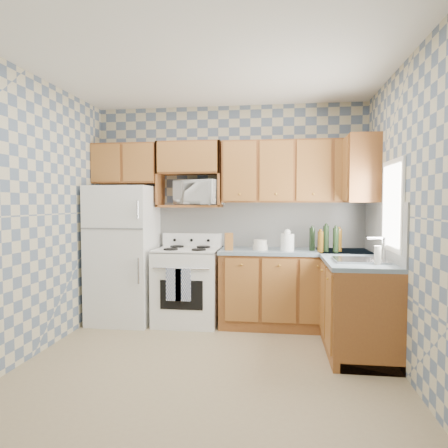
{
  "coord_description": "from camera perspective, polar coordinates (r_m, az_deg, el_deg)",
  "views": [
    {
      "loc": [
        0.61,
        -3.47,
        1.47
      ],
      "look_at": [
        0.05,
        0.75,
        1.25
      ],
      "focal_mm": 32.0,
      "sensor_mm": 36.0,
      "label": 1
    }
  ],
  "objects": [
    {
      "name": "floor",
      "position": [
        3.82,
        -2.36,
        -19.7
      ],
      "size": [
        3.4,
        3.4,
        0.0
      ],
      "primitive_type": "plane",
      "color": "#8F7A5B",
      "rests_on": "ground"
    },
    {
      "name": "bottle_4",
      "position": [
        4.75,
        12.47,
        -2.14
      ],
      "size": [
        0.07,
        0.07,
        0.27
      ],
      "primitive_type": "cylinder",
      "color": "black",
      "rests_on": "countertop_back"
    },
    {
      "name": "countertop_right",
      "position": [
        4.38,
        17.89,
        -4.67
      ],
      "size": [
        0.63,
        1.6,
        0.04
      ],
      "primitive_type": "cube",
      "color": "slate",
      "rests_on": "base_cabinets_right"
    },
    {
      "name": "refrigerator",
      "position": [
        5.12,
        -14.14,
        -4.19
      ],
      "size": [
        0.75,
        0.7,
        1.68
      ],
      "primitive_type": "cube",
      "color": "white",
      "rests_on": "floor"
    },
    {
      "name": "upper_cabinets_back",
      "position": [
        4.92,
        10.13,
        7.35
      ],
      "size": [
        1.75,
        0.33,
        0.74
      ],
      "primitive_type": "cube",
      "color": "brown",
      "rests_on": "back_wall"
    },
    {
      "name": "microwave_shelf",
      "position": [
        5.02,
        -4.86,
        2.56
      ],
      "size": [
        0.8,
        0.33,
        0.03
      ],
      "primitive_type": "cube",
      "color": "brown",
      "rests_on": "back_wall"
    },
    {
      "name": "bottle_2",
      "position": [
        4.76,
        16.09,
        -2.23
      ],
      "size": [
        0.07,
        0.07,
        0.26
      ],
      "primitive_type": "cylinder",
      "color": "#5E3C0F",
      "rests_on": "countertop_back"
    },
    {
      "name": "right_wall",
      "position": [
        3.64,
        25.0,
        0.78
      ],
      "size": [
        0.02,
        3.2,
        2.7
      ],
      "primitive_type": "cube",
      "color": "slate",
      "rests_on": "ground"
    },
    {
      "name": "food_containers",
      "position": [
        4.74,
        5.2,
        -2.98
      ],
      "size": [
        0.18,
        0.18,
        0.12
      ],
      "primitive_type": null,
      "color": "beige",
      "rests_on": "countertop_back"
    },
    {
      "name": "upper_cabinets_right",
      "position": [
        4.82,
        18.75,
        7.33
      ],
      "size": [
        0.33,
        0.7,
        0.74
      ],
      "primitive_type": "cube",
      "color": "brown",
      "rests_on": "right_wall"
    },
    {
      "name": "backsplash_right",
      "position": [
        4.41,
        21.72,
        -0.76
      ],
      "size": [
        0.02,
        1.6,
        0.56
      ],
      "primitive_type": "cube",
      "color": "silver",
      "rests_on": "right_wall"
    },
    {
      "name": "electric_kettle",
      "position": [
        4.68,
        9.04,
        -2.61
      ],
      "size": [
        0.16,
        0.16,
        0.2
      ],
      "primitive_type": "cylinder",
      "color": "white",
      "rests_on": "countertop_back"
    },
    {
      "name": "countertop_back",
      "position": [
        4.8,
        10.1,
        -3.9
      ],
      "size": [
        1.77,
        0.63,
        0.04
      ],
      "primitive_type": "cube",
      "color": "slate",
      "rests_on": "base_cabinets_back"
    },
    {
      "name": "base_cabinets_right",
      "position": [
        4.46,
        17.85,
        -10.53
      ],
      "size": [
        0.6,
        1.6,
        0.88
      ],
      "primitive_type": "cube",
      "color": "brown",
      "rests_on": "floor"
    },
    {
      "name": "backsplash_back",
      "position": [
        5.07,
        5.18,
        -0.1
      ],
      "size": [
        2.6,
        0.02,
        0.56
      ],
      "primitive_type": "cube",
      "color": "silver",
      "rests_on": "back_wall"
    },
    {
      "name": "soap_bottle",
      "position": [
        3.86,
        21.1,
        -4.17
      ],
      "size": [
        0.06,
        0.06,
        0.17
      ],
      "primitive_type": "cylinder",
      "color": "beige",
      "rests_on": "countertop_right"
    },
    {
      "name": "stove_body",
      "position": [
        4.97,
        -5.22,
        -8.89
      ],
      "size": [
        0.76,
        0.65,
        0.9
      ],
      "primitive_type": "cube",
      "color": "white",
      "rests_on": "floor"
    },
    {
      "name": "cooktop",
      "position": [
        4.9,
        -5.24,
        -3.67
      ],
      "size": [
        0.76,
        0.65,
        0.02
      ],
      "primitive_type": "cube",
      "color": "silver",
      "rests_on": "stove_body"
    },
    {
      "name": "backguard",
      "position": [
        5.15,
        -4.57,
        -2.27
      ],
      "size": [
        0.76,
        0.08,
        0.17
      ],
      "primitive_type": "cube",
      "color": "white",
      "rests_on": "cooktop"
    },
    {
      "name": "bottle_0",
      "position": [
        4.7,
        14.36,
        -2.03
      ],
      "size": [
        0.07,
        0.07,
        0.3
      ],
      "primitive_type": "cylinder",
      "color": "black",
      "rests_on": "countertop_back"
    },
    {
      "name": "bottle_1",
      "position": [
        4.66,
        15.67,
        -2.22
      ],
      "size": [
        0.07,
        0.07,
        0.28
      ],
      "primitive_type": "cylinder",
      "color": "black",
      "rests_on": "countertop_back"
    },
    {
      "name": "sink",
      "position": [
        4.03,
        18.85,
        -4.97
      ],
      "size": [
        0.48,
        0.4,
        0.03
      ],
      "primitive_type": "cube",
      "color": "#B7B7BC",
      "rests_on": "countertop_right"
    },
    {
      "name": "upper_cabinets_fridge",
      "position": [
        5.28,
        -13.71,
        8.31
      ],
      "size": [
        0.82,
        0.33,
        0.5
      ],
      "primitive_type": "cube",
      "color": "brown",
      "rests_on": "back_wall"
    },
    {
      "name": "dish_towel_left",
      "position": [
        4.64,
        -7.2,
        -8.58
      ],
      "size": [
        0.18,
        0.02,
        0.37
      ],
      "primitive_type": "cube",
      "color": "navy",
      "rests_on": "stove_body"
    },
    {
      "name": "dish_towel_right",
      "position": [
        4.62,
        -5.87,
        -8.63
      ],
      "size": [
        0.18,
        0.02,
        0.37
      ],
      "primitive_type": "cube",
      "color": "navy",
      "rests_on": "stove_body"
    },
    {
      "name": "bottle_3",
      "position": [
        4.62,
        13.61,
        -2.48
      ],
      "size": [
        0.07,
        0.07,
        0.24
      ],
      "primitive_type": "cylinder",
      "color": "#5E3C0F",
      "rests_on": "countertop_back"
    },
    {
      "name": "microwave",
      "position": [
        5.01,
        -3.57,
        4.5
      ],
      "size": [
        0.65,
        0.53,
        0.31
      ],
      "primitive_type": "imported",
      "rotation": [
        0.0,
        0.0,
        -0.32
      ],
      "color": "white",
      "rests_on": "microwave_shelf"
    },
    {
      "name": "knife_block",
      "position": [
        4.7,
        0.68,
        -2.52
      ],
      "size": [
        0.11,
        0.11,
        0.2
      ],
      "primitive_type": "cube",
      "rotation": [
        0.0,
        0.0,
        0.25
      ],
      "color": "brown",
      "rests_on": "countertop_back"
    },
    {
      "name": "back_wall",
      "position": [
        5.11,
        0.7,
        1.62
      ],
      "size": [
        3.4,
        0.02,
        2.7
      ],
      "primitive_type": "cube",
      "color": "slate",
      "rests_on": "ground"
    },
    {
      "name": "window",
      "position": [
        4.06,
        22.93,
        2.44
      ],
      "size": [
        0.02,
        0.66,
        0.86
      ],
      "primitive_type": "cube",
      "color": "white",
      "rests_on": "right_wall"
    },
    {
      "name": "base_cabinets_back",
      "position": [
        4.88,
        10.04,
        -9.26
      ],
      "size": [
        1.75,
        0.6,
        0.88
      ],
      "primitive_type": "cube",
      "color": "brown",
      "rests_on": "floor"
    }
  ]
}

